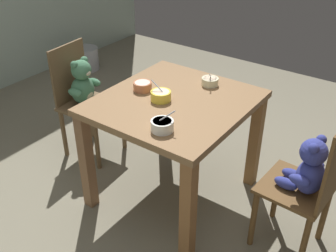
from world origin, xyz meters
TOP-DOWN VIEW (x-y plane):
  - ground_plane at (0.00, 0.00)m, footprint 5.20×5.20m
  - dining_table at (0.00, 0.00)m, footprint 0.97×0.90m
  - teddy_chair_near_front at (0.03, -0.89)m, footprint 0.39×0.40m
  - teddy_chair_far_center at (0.05, 0.89)m, footprint 0.43×0.44m
  - porridge_bowl_cream_near_right at (0.32, -0.07)m, footprint 0.12×0.11m
  - porridge_bowl_white_near_left at (-0.34, -0.15)m, footprint 0.13×0.13m
  - porridge_bowl_yellow_center at (-0.05, 0.07)m, footprint 0.13×0.14m
  - porridge_bowl_terracotta_far_center at (-0.01, 0.25)m, footprint 0.12×0.12m
  - metal_pail at (1.24, 2.15)m, footprint 0.30×0.30m

SIDE VIEW (x-z plane):
  - ground_plane at x=0.00m, z-range -0.04..0.00m
  - metal_pail at x=1.24m, z-range 0.00..0.27m
  - teddy_chair_near_front at x=0.03m, z-range 0.07..1.00m
  - teddy_chair_far_center at x=0.05m, z-range 0.10..0.99m
  - dining_table at x=0.00m, z-range 0.25..1.01m
  - porridge_bowl_cream_near_right at x=0.32m, z-range 0.73..0.84m
  - porridge_bowl_terracotta_far_center at x=-0.01m, z-range 0.76..0.81m
  - porridge_bowl_white_near_left at x=-0.34m, z-range 0.73..0.85m
  - porridge_bowl_yellow_center at x=-0.05m, z-range 0.73..0.85m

